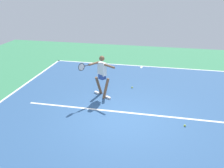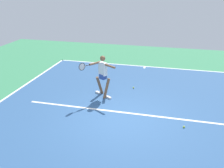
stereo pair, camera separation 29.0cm
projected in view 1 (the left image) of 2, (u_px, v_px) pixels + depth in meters
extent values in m
plane|color=#388456|center=(124.00, 119.00, 8.72)|extent=(21.29, 21.29, 0.00)
cube|color=#2D5484|center=(124.00, 119.00, 8.72)|extent=(9.91, 11.99, 0.00)
cube|color=white|center=(142.00, 66.00, 14.11)|extent=(9.91, 0.10, 0.01)
cube|color=white|center=(126.00, 112.00, 9.14)|extent=(7.43, 0.10, 0.01)
cube|color=white|center=(141.00, 67.00, 13.93)|extent=(0.10, 0.30, 0.01)
cylinder|color=brown|center=(106.00, 88.00, 10.18)|extent=(0.29, 0.36, 0.81)
cube|color=white|center=(108.00, 97.00, 10.23)|extent=(0.26, 0.22, 0.07)
cylinder|color=brown|center=(99.00, 86.00, 10.47)|extent=(0.29, 0.36, 0.81)
cube|color=white|center=(97.00, 93.00, 10.68)|extent=(0.26, 0.22, 0.07)
cube|color=#2D4799|center=(102.00, 77.00, 10.16)|extent=(0.32, 0.30, 0.20)
cube|color=white|center=(102.00, 69.00, 10.04)|extent=(0.38, 0.34, 0.52)
sphere|color=brown|center=(102.00, 58.00, 9.88)|extent=(0.21, 0.21, 0.21)
cylinder|color=brown|center=(110.00, 66.00, 9.67)|extent=(0.48, 0.35, 0.08)
cylinder|color=brown|center=(94.00, 64.00, 9.89)|extent=(0.35, 0.48, 0.08)
cylinder|color=black|center=(87.00, 66.00, 9.65)|extent=(0.15, 0.20, 0.03)
torus|color=black|center=(81.00, 67.00, 9.49)|extent=(0.18, 0.26, 0.29)
cylinder|color=silver|center=(81.00, 67.00, 9.49)|extent=(0.14, 0.21, 0.25)
sphere|color=#CCE033|center=(185.00, 126.00, 8.25)|extent=(0.07, 0.07, 0.07)
sphere|color=#CCE033|center=(132.00, 87.00, 11.21)|extent=(0.07, 0.07, 0.07)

